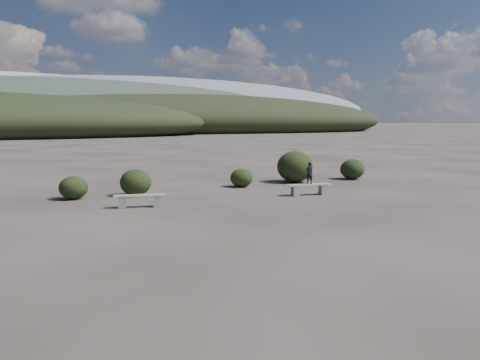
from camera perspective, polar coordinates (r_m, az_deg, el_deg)
name	(u,v)px	position (r m, az deg, el deg)	size (l,w,h in m)	color
ground	(314,233)	(13.09, 9.05, -6.39)	(1200.00, 1200.00, 0.00)	#2D2623
bench_left	(140,200)	(17.01, -12.12, -2.36)	(1.86, 0.80, 0.46)	slate
bench_right	(309,188)	(19.56, 8.43, -1.02)	(1.91, 0.65, 0.47)	slate
seated_person	(309,173)	(19.48, 8.45, 0.84)	(0.33, 0.22, 0.91)	black
shrub_a	(74,188)	(19.49, -19.64, -0.89)	(1.11, 1.11, 0.91)	black
shrub_b	(136,182)	(19.67, -12.60, -0.30)	(1.28, 1.28, 1.10)	black
shrub_c	(242,178)	(21.78, 0.19, 0.27)	(1.07, 1.07, 0.85)	black
shrub_d	(295,167)	(23.60, 6.71, 1.63)	(1.79, 1.79, 1.57)	black
shrub_e	(352,169)	(25.38, 13.53, 1.29)	(1.27, 1.27, 1.06)	black
mountain_ridges	(23,109)	(349.72, -24.90, 7.82)	(500.00, 400.00, 56.00)	black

